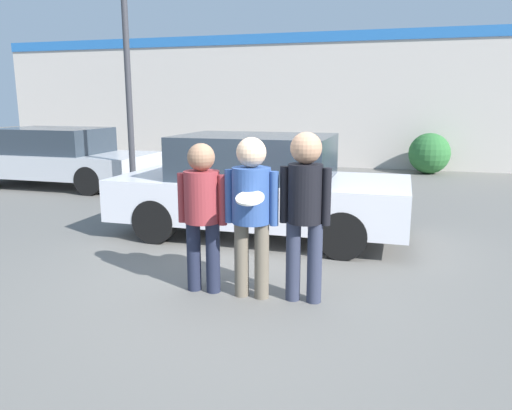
{
  "coord_description": "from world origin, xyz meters",
  "views": [
    {
      "loc": [
        1.54,
        -4.87,
        2.02
      ],
      "look_at": [
        0.11,
        0.01,
        0.95
      ],
      "focal_mm": 35.0,
      "sensor_mm": 36.0,
      "label": 1
    }
  ],
  "objects_px": {
    "person_right": "(305,203)",
    "parked_car_far": "(58,157)",
    "person_left": "(202,205)",
    "shrub": "(429,153)",
    "parked_car_near": "(259,186)",
    "street_lamp": "(137,10)",
    "person_middle_with_frisbee": "(251,203)"
  },
  "relations": [
    {
      "from": "person_right",
      "to": "parked_car_far",
      "type": "distance_m",
      "value": 8.77
    },
    {
      "from": "person_left",
      "to": "shrub",
      "type": "distance_m",
      "value": 10.31
    },
    {
      "from": "parked_car_far",
      "to": "person_left",
      "type": "bearing_deg",
      "value": -42.05
    },
    {
      "from": "shrub",
      "to": "parked_car_far",
      "type": "bearing_deg",
      "value": -151.85
    },
    {
      "from": "parked_car_near",
      "to": "street_lamp",
      "type": "relative_size",
      "value": 0.73
    },
    {
      "from": "person_middle_with_frisbee",
      "to": "shrub",
      "type": "relative_size",
      "value": 1.47
    },
    {
      "from": "person_middle_with_frisbee",
      "to": "shrub",
      "type": "bearing_deg",
      "value": 77.67
    },
    {
      "from": "person_right",
      "to": "street_lamp",
      "type": "bearing_deg",
      "value": 134.55
    },
    {
      "from": "parked_car_far",
      "to": "shrub",
      "type": "xyz_separation_m",
      "value": [
        8.62,
        4.61,
        -0.13
      ]
    },
    {
      "from": "parked_car_far",
      "to": "shrub",
      "type": "relative_size",
      "value": 3.99
    },
    {
      "from": "person_left",
      "to": "person_middle_with_frisbee",
      "type": "distance_m",
      "value": 0.55
    },
    {
      "from": "person_middle_with_frisbee",
      "to": "parked_car_far",
      "type": "distance_m",
      "value": 8.37
    },
    {
      "from": "person_middle_with_frisbee",
      "to": "parked_car_far",
      "type": "bearing_deg",
      "value": 140.36
    },
    {
      "from": "street_lamp",
      "to": "person_left",
      "type": "bearing_deg",
      "value": -54.44
    },
    {
      "from": "street_lamp",
      "to": "shrub",
      "type": "bearing_deg",
      "value": 45.7
    },
    {
      "from": "parked_car_near",
      "to": "shrub",
      "type": "distance_m",
      "value": 8.04
    },
    {
      "from": "parked_car_near",
      "to": "person_right",
      "type": "bearing_deg",
      "value": -64.14
    },
    {
      "from": "parked_car_near",
      "to": "street_lamp",
      "type": "xyz_separation_m",
      "value": [
        -2.89,
        1.74,
        2.91
      ]
    },
    {
      "from": "person_right",
      "to": "street_lamp",
      "type": "relative_size",
      "value": 0.29
    },
    {
      "from": "parked_car_far",
      "to": "shrub",
      "type": "distance_m",
      "value": 9.77
    },
    {
      "from": "person_middle_with_frisbee",
      "to": "parked_car_far",
      "type": "xyz_separation_m",
      "value": [
        -6.44,
        5.34,
        -0.31
      ]
    },
    {
      "from": "person_middle_with_frisbee",
      "to": "parked_car_far",
      "type": "relative_size",
      "value": 0.37
    },
    {
      "from": "person_left",
      "to": "parked_car_far",
      "type": "xyz_separation_m",
      "value": [
        -5.9,
        5.32,
        -0.25
      ]
    },
    {
      "from": "person_middle_with_frisbee",
      "to": "person_right",
      "type": "height_order",
      "value": "person_right"
    },
    {
      "from": "person_middle_with_frisbee",
      "to": "person_left",
      "type": "bearing_deg",
      "value": 178.43
    },
    {
      "from": "parked_car_far",
      "to": "parked_car_near",
      "type": "bearing_deg",
      "value": -26.66
    },
    {
      "from": "person_right",
      "to": "shrub",
      "type": "distance_m",
      "value": 10.05
    },
    {
      "from": "person_middle_with_frisbee",
      "to": "person_right",
      "type": "distance_m",
      "value": 0.54
    },
    {
      "from": "person_left",
      "to": "shrub",
      "type": "xyz_separation_m",
      "value": [
        2.72,
        9.93,
        -0.38
      ]
    },
    {
      "from": "person_middle_with_frisbee",
      "to": "street_lamp",
      "type": "xyz_separation_m",
      "value": [
        -3.49,
        4.14,
        2.66
      ]
    },
    {
      "from": "person_left",
      "to": "parked_car_far",
      "type": "height_order",
      "value": "person_left"
    },
    {
      "from": "shrub",
      "to": "person_right",
      "type": "bearing_deg",
      "value": -99.37
    }
  ]
}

